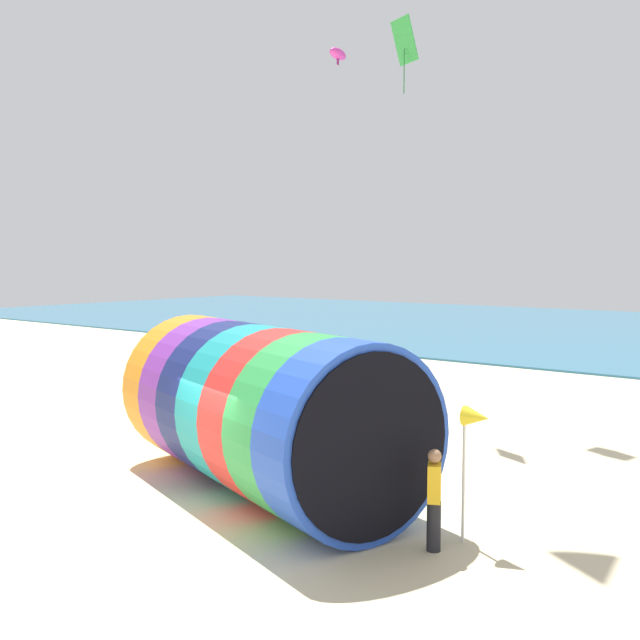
# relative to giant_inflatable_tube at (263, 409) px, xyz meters

# --- Properties ---
(ground_plane) EXTENTS (120.00, 120.00, 0.00)m
(ground_plane) POSITION_rel_giant_inflatable_tube_xyz_m (0.05, -1.94, -1.77)
(ground_plane) COLOR beige
(giant_inflatable_tube) EXTENTS (8.25, 5.72, 3.54)m
(giant_inflatable_tube) POSITION_rel_giant_inflatable_tube_xyz_m (0.00, 0.00, 0.00)
(giant_inflatable_tube) COLOR orange
(giant_inflatable_tube) RESTS_ON ground
(kite_handler) EXTENTS (0.36, 0.42, 1.75)m
(kite_handler) POSITION_rel_giant_inflatable_tube_xyz_m (4.41, -0.62, -0.87)
(kite_handler) COLOR black
(kite_handler) RESTS_ON ground
(kite_magenta_parafoil) EXTENTS (0.66, 1.14, 0.58)m
(kite_magenta_parafoil) POSITION_rel_giant_inflatable_tube_xyz_m (-4.87, 9.34, 10.25)
(kite_magenta_parafoil) COLOR #D1339E
(kite_green_diamond) EXTENTS (1.00, 0.74, 2.22)m
(kite_green_diamond) POSITION_rel_giant_inflatable_tube_xyz_m (-1.53, 8.20, 9.79)
(kite_green_diamond) COLOR green
(bystander_mid_beach) EXTENTS (0.38, 0.42, 1.54)m
(bystander_mid_beach) POSITION_rel_giant_inflatable_tube_xyz_m (-10.23, 9.73, -1.00)
(bystander_mid_beach) COLOR #383D56
(bystander_mid_beach) RESTS_ON ground
(beach_flag) EXTENTS (0.47, 0.36, 2.42)m
(beach_flag) POSITION_rel_giant_inflatable_tube_xyz_m (4.82, 0.05, 0.38)
(beach_flag) COLOR silver
(beach_flag) RESTS_ON ground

